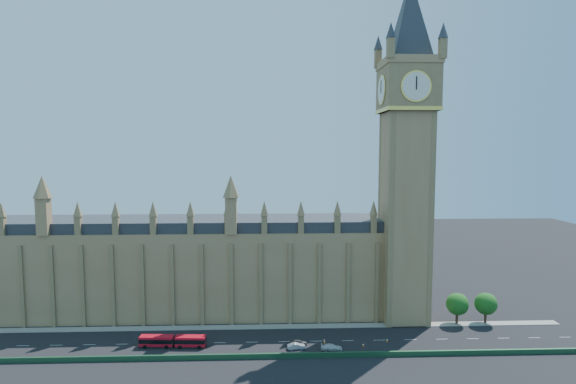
{
  "coord_description": "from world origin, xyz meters",
  "views": [
    {
      "loc": [
        0.94,
        -108.23,
        47.47
      ],
      "look_at": [
        5.35,
        10.0,
        36.68
      ],
      "focal_mm": 28.0,
      "sensor_mm": 36.0,
      "label": 1
    }
  ],
  "objects_px": {
    "red_bus": "(173,341)",
    "car_silver": "(297,346)",
    "car_white": "(332,347)",
    "car_grey": "(298,342)"
  },
  "relations": [
    {
      "from": "car_grey",
      "to": "car_white",
      "type": "distance_m",
      "value": 8.42
    },
    {
      "from": "car_white",
      "to": "red_bus",
      "type": "bearing_deg",
      "value": 87.86
    },
    {
      "from": "car_silver",
      "to": "car_white",
      "type": "distance_m",
      "value": 8.47
    },
    {
      "from": "red_bus",
      "to": "car_silver",
      "type": "xyz_separation_m",
      "value": [
        30.02,
        -2.31,
        -0.72
      ]
    },
    {
      "from": "red_bus",
      "to": "car_white",
      "type": "relative_size",
      "value": 3.18
    },
    {
      "from": "car_grey",
      "to": "car_silver",
      "type": "bearing_deg",
      "value": 156.91
    },
    {
      "from": "car_grey",
      "to": "red_bus",
      "type": "bearing_deg",
      "value": 82.01
    },
    {
      "from": "red_bus",
      "to": "car_white",
      "type": "distance_m",
      "value": 38.57
    },
    {
      "from": "red_bus",
      "to": "car_grey",
      "type": "relative_size",
      "value": 3.88
    },
    {
      "from": "car_grey",
      "to": "car_silver",
      "type": "relative_size",
      "value": 0.96
    }
  ]
}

